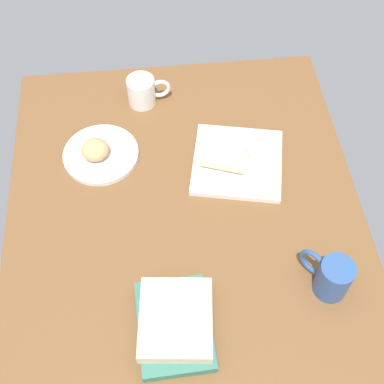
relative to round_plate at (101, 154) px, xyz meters
The scene contains 9 objects.
dining_table 29.89cm from the round_plate, 135.16° to the right, with size 110.00×90.00×4.00cm, color brown.
round_plate is the anchor object (origin of this frame).
scone_pastry 3.49cm from the round_plate, 127.71° to the left, with size 7.46×7.32×4.99cm, color tan.
square_plate 37.08cm from the round_plate, 100.32° to the right, with size 23.49×23.49×1.60cm, color white.
sauce_cup 41.75cm from the round_plate, 96.55° to the right, with size 5.18×5.18×2.64cm.
breakfast_wrap 33.76cm from the round_plate, 104.08° to the right, with size 5.85×5.85×11.94cm, color beige.
book_stack 52.69cm from the round_plate, 162.38° to the right, with size 22.08×17.52×5.96cm.
coffee_mug 68.12cm from the round_plate, 130.63° to the right, with size 11.36×10.27×10.46cm.
second_mug 23.33cm from the round_plate, 33.27° to the right, with size 8.01×12.62×8.56cm.
Camera 1 is at (-70.07, 5.72, 115.72)cm, focal length 48.88 mm.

